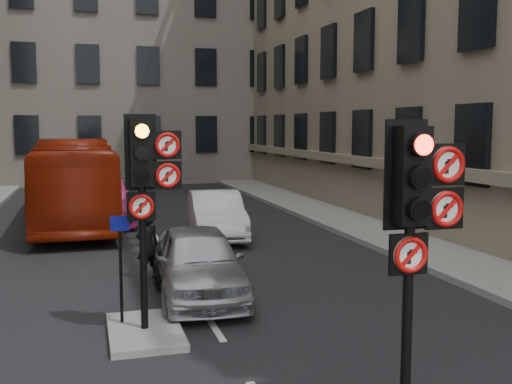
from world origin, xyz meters
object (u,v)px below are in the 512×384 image
motorcycle (163,274)px  info_sign (120,254)px  signal_near (417,208)px  car_white (216,215)px  car_silver (198,262)px  signal_far (147,175)px  motorcyclist (148,246)px  car_pink (108,203)px  bus_red (74,181)px

motorcycle → info_sign: size_ratio=0.82×
signal_near → car_white: 12.52m
car_white → car_silver: bearing=-99.5°
motorcycle → car_white: bearing=60.6°
signal_far → car_white: size_ratio=0.81×
motorcyclist → car_pink: bearing=-107.2°
signal_near → info_sign: (-3.04, 4.41, -1.26)m
signal_near → motorcyclist: signal_near is taller
bus_red → signal_far: bearing=-84.7°
car_pink → motorcyclist: motorcyclist is taller
bus_red → motorcycle: bus_red is taller
car_white → bus_red: (-4.32, 4.21, 0.80)m
signal_near → info_sign: size_ratio=1.92×
signal_far → car_pink: 12.50m
signal_near → motorcyclist: (-2.26, 7.75, -1.81)m
car_pink → motorcycle: car_pink is taller
motorcyclist → signal_far: bearing=63.7°
car_pink → motorcycle: 10.12m
car_pink → motorcycle: (0.74, -10.09, -0.26)m
car_white → car_pink: 5.07m
signal_far → signal_near: bearing=-57.0°
signal_near → signal_far: 4.77m
bus_red → signal_near: bearing=-77.5°
motorcycle → info_sign: bearing=-124.7°
car_silver → car_pink: bearing=101.3°
signal_near → bus_red: signal_near is taller
car_silver → bus_red: bearing=107.1°
car_white → motorcyclist: motorcyclist is taller
car_silver → car_white: size_ratio=0.97×
car_white → motorcycle: car_white is taller
signal_near → car_white: (0.33, 12.38, -1.86)m
car_pink → bus_red: (-1.15, 0.25, 0.81)m
car_silver → motorcyclist: (-0.86, 1.74, 0.05)m
signal_near → info_sign: bearing=124.6°
motorcyclist → car_silver: bearing=95.2°
signal_near → signal_far: signal_far is taller
car_pink → motorcyclist: 8.61m
car_pink → bus_red: 1.42m
signal_far → info_sign: (-0.44, 0.41, -1.38)m
signal_near → info_sign: 5.50m
motorcyclist → info_sign: (-0.78, -3.34, 0.55)m
motorcyclist → info_sign: size_ratio=0.83×
car_silver → motorcycle: size_ratio=2.78×
signal_far → motorcycle: signal_far is taller
signal_near → motorcycle: (-2.10, 6.24, -2.12)m
signal_far → car_pink: signal_far is taller
car_white → car_pink: size_ratio=0.89×
motorcyclist → motorcycle: bearing=74.8°
motorcycle → motorcyclist: size_ratio=0.99×
motorcyclist → bus_red: bearing=-100.0°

